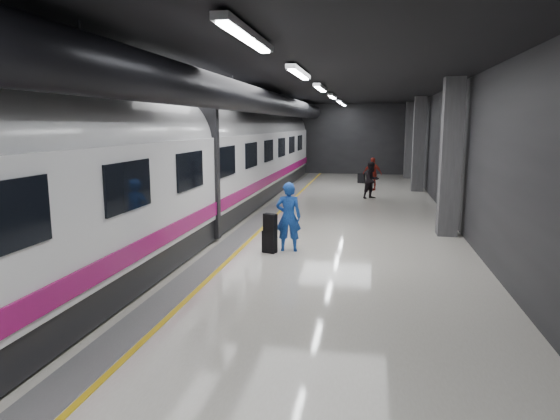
{
  "coord_description": "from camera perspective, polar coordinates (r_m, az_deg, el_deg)",
  "views": [
    {
      "loc": [
        2.32,
        -12.92,
        3.2
      ],
      "look_at": [
        0.32,
        -1.98,
        1.28
      ],
      "focal_mm": 32.0,
      "sensor_mm": 36.0,
      "label": 1
    }
  ],
  "objects": [
    {
      "name": "ground",
      "position": [
        13.51,
        0.16,
        -3.93
      ],
      "size": [
        40.0,
        40.0,
        0.0
      ],
      "primitive_type": "plane",
      "color": "silver",
      "rests_on": "ground"
    },
    {
      "name": "platform_hall",
      "position": [
        14.13,
        -0.3,
        11.14
      ],
      "size": [
        10.02,
        40.02,
        4.51
      ],
      "color": "black",
      "rests_on": "ground"
    },
    {
      "name": "train",
      "position": [
        14.12,
        -12.97,
        4.93
      ],
      "size": [
        3.05,
        38.0,
        4.05
      ],
      "color": "black",
      "rests_on": "ground"
    },
    {
      "name": "traveler_main",
      "position": [
        12.65,
        0.97,
        -0.79
      ],
      "size": [
        0.69,
        0.5,
        1.77
      ],
      "primitive_type": "imported",
      "rotation": [
        0.0,
        0.0,
        3.26
      ],
      "color": "blue",
      "rests_on": "ground"
    },
    {
      "name": "suitcase_main",
      "position": [
        12.59,
        -1.19,
        -3.64
      ],
      "size": [
        0.4,
        0.32,
        0.56
      ],
      "primitive_type": "cube",
      "rotation": [
        0.0,
        0.0,
        -0.36
      ],
      "color": "black",
      "rests_on": "ground"
    },
    {
      "name": "shoulder_bag",
      "position": [
        12.47,
        -1.13,
        -1.43
      ],
      "size": [
        0.37,
        0.29,
        0.44
      ],
      "primitive_type": "cube",
      "rotation": [
        0.0,
        0.0,
        -0.39
      ],
      "color": "black",
      "rests_on": "suitcase_main"
    },
    {
      "name": "traveler_far_a",
      "position": [
        22.08,
        10.43,
        3.36
      ],
      "size": [
        0.98,
        0.97,
        1.6
      ],
      "primitive_type": "imported",
      "rotation": [
        0.0,
        0.0,
        0.75
      ],
      "color": "black",
      "rests_on": "ground"
    },
    {
      "name": "traveler_far_b",
      "position": [
        24.98,
        10.5,
        4.09
      ],
      "size": [
        1.01,
        0.62,
        1.6
      ],
      "primitive_type": "imported",
      "rotation": [
        0.0,
        0.0,
        -0.26
      ],
      "color": "maroon",
      "rests_on": "ground"
    },
    {
      "name": "suitcase_far",
      "position": [
        27.94,
        9.28,
        3.62
      ],
      "size": [
        0.43,
        0.35,
        0.54
      ],
      "primitive_type": "cube",
      "rotation": [
        0.0,
        0.0,
        -0.34
      ],
      "color": "black",
      "rests_on": "ground"
    }
  ]
}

